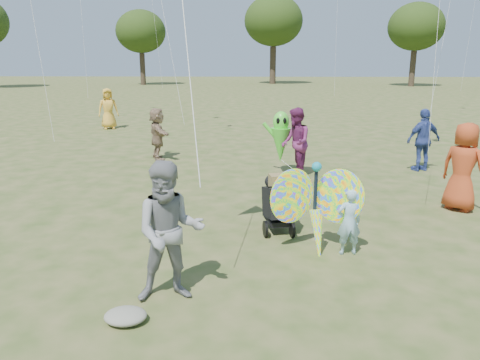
% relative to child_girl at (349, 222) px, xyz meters
% --- Properties ---
extents(ground, '(160.00, 160.00, 0.00)m').
position_rel_child_girl_xyz_m(ground, '(-1.59, -0.95, -0.56)').
color(ground, '#51592B').
rests_on(ground, ground).
extents(child_girl, '(0.44, 0.32, 1.11)m').
position_rel_child_girl_xyz_m(child_girl, '(0.00, 0.00, 0.00)').
color(child_girl, '#92BECF').
rests_on(child_girl, ground).
extents(adult_man, '(1.04, 0.88, 1.89)m').
position_rel_child_girl_xyz_m(adult_man, '(-2.63, -1.57, 0.39)').
color(adult_man, gray).
rests_on(adult_man, ground).
extents(grey_bag, '(0.52, 0.43, 0.17)m').
position_rel_child_girl_xyz_m(grey_bag, '(-3.09, -2.19, -0.47)').
color(grey_bag, gray).
rests_on(grey_bag, ground).
extents(crowd_a, '(1.05, 1.07, 1.87)m').
position_rel_child_girl_xyz_m(crowd_a, '(2.81, 2.45, 0.38)').
color(crowd_a, '#AF3F1C').
rests_on(crowd_a, ground).
extents(crowd_c, '(1.12, 0.74, 1.78)m').
position_rel_child_girl_xyz_m(crowd_c, '(3.21, 6.06, 0.33)').
color(crowd_c, '#33468E').
rests_on(crowd_c, ground).
extents(crowd_d, '(1.01, 1.59, 1.64)m').
position_rel_child_girl_xyz_m(crowd_d, '(-4.68, 7.39, 0.26)').
color(crowd_d, '#93755A').
rests_on(crowd_d, ground).
extents(crowd_e, '(0.82, 0.99, 1.88)m').
position_rel_child_girl_xyz_m(crowd_e, '(-0.47, 5.21, 0.38)').
color(crowd_e, '#72265A').
rests_on(crowd_e, ground).
extents(crowd_g, '(1.05, 0.89, 1.84)m').
position_rel_child_girl_xyz_m(crowd_g, '(-8.30, 13.94, 0.36)').
color(crowd_g, gold).
rests_on(crowd_g, ground).
extents(jogging_stroller, '(0.62, 1.10, 1.09)m').
position_rel_child_girl_xyz_m(jogging_stroller, '(-1.10, 1.10, 0.06)').
color(jogging_stroller, black).
rests_on(jogging_stroller, ground).
extents(butterfly_kite, '(1.74, 0.75, 1.73)m').
position_rel_child_girl_xyz_m(butterfly_kite, '(-0.53, 0.07, 0.21)').
color(butterfly_kite, '#DC2250').
rests_on(butterfly_kite, ground).
extents(alien_kite, '(1.12, 0.69, 1.74)m').
position_rel_child_girl_xyz_m(alien_kite, '(-0.85, 5.59, 0.41)').
color(alien_kite, '#4EDC33').
rests_on(alien_kite, ground).
extents(tree_line, '(91.78, 33.60, 10.79)m').
position_rel_child_girl_xyz_m(tree_line, '(2.07, 44.04, 6.30)').
color(tree_line, '#3A2D21').
rests_on(tree_line, ground).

